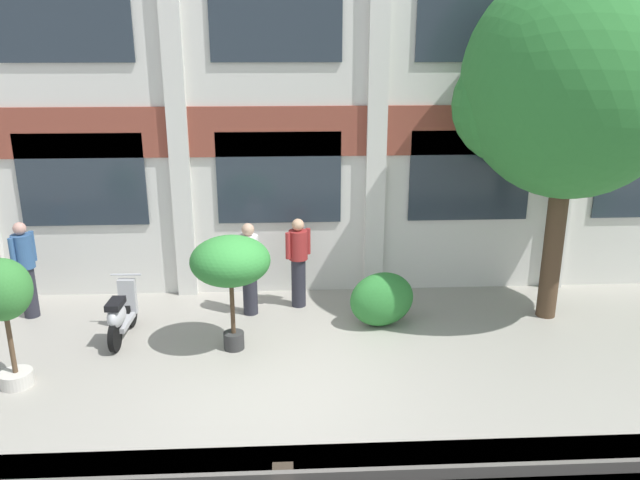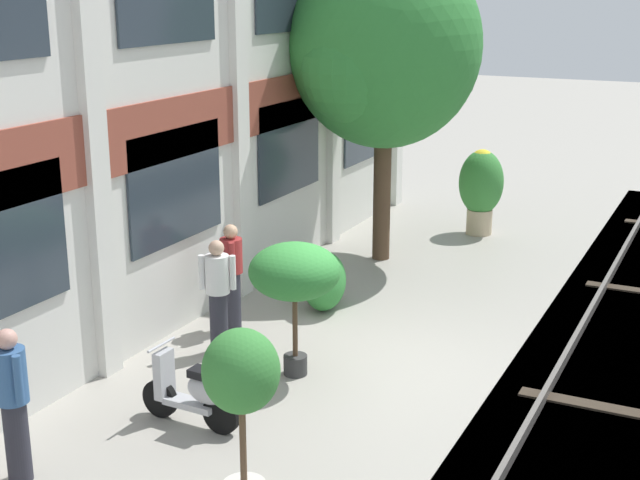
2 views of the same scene
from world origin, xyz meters
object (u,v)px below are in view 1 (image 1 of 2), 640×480
Objects in this scene: resident_by_doorway at (25,267)px; topiary_hedge at (382,299)px; potted_plant_low_pan at (3,297)px; resident_near_plants at (249,266)px; potted_plant_tall_urn at (230,263)px; scooter_second_parked at (121,315)px; broadleaf_tree at (572,89)px; resident_watching_tracks at (298,260)px.

topiary_hedge is at bearing 18.31° from resident_by_doorway.
resident_near_plants is at bearing 35.86° from potted_plant_low_pan.
potted_plant_tall_urn is 3.96m from resident_by_doorway.
scooter_second_parked is 2.15m from resident_by_doorway.
scooter_second_parked is at bearing -4.33° from resident_by_doorway.
topiary_hedge is (5.44, 1.71, -0.88)m from potted_plant_low_pan.
resident_by_doorway is 3.86m from resident_near_plants.
resident_by_doorway is at bearing 177.20° from broadleaf_tree.
resident_near_plants is at bearing -105.12° from resident_watching_tracks.
potted_plant_low_pan is 3.94m from resident_near_plants.
potted_plant_tall_urn reaches higher than scooter_second_parked.
resident_near_plants is 1.48× the size of topiary_hedge.
broadleaf_tree is at bearing -83.28° from scooter_second_parked.
resident_near_plants is 2.38m from topiary_hedge.
broadleaf_tree is at bearing 12.91° from potted_plant_low_pan.
resident_by_doorway reaches higher than topiary_hedge.
broadleaf_tree is 9.01m from potted_plant_low_pan.
potted_plant_low_pan reaches higher than resident_watching_tracks.
potted_plant_low_pan is at bearing -49.33° from resident_by_doorway.
broadleaf_tree is 9.59m from resident_by_doorway.
broadleaf_tree reaches higher than resident_near_plants.
potted_plant_tall_urn is at bearing -169.90° from broadleaf_tree.
potted_plant_tall_urn reaches higher than resident_near_plants.
potted_plant_low_pan is 4.82m from resident_watching_tracks.
potted_plant_low_pan is 1.14× the size of resident_watching_tracks.
resident_near_plants is (0.19, 1.33, -0.54)m from potted_plant_tall_urn.
topiary_hedge is at bearing 142.16° from resident_near_plants.
potted_plant_tall_urn is 1.10× the size of resident_near_plants.
resident_by_doorway is (-1.83, 1.01, 0.50)m from scooter_second_parked.
topiary_hedge is (-2.97, -0.22, -3.46)m from broadleaf_tree.
resident_by_doorway reaches higher than scooter_second_parked.
potted_plant_low_pan is at bearing 12.52° from resident_near_plants.
potted_plant_tall_urn is 1.07× the size of resident_by_doorway.
resident_watching_tracks is at bearing 57.06° from potted_plant_tall_urn.
potted_plant_low_pan is 3.13m from potted_plant_tall_urn.
topiary_hedge is (2.46, 0.75, -0.97)m from potted_plant_tall_urn.
resident_near_plants reaches higher than resident_watching_tracks.
resident_watching_tracks reaches higher than scooter_second_parked.
potted_plant_low_pan is 1.67× the size of topiary_hedge.
resident_by_doorway is 1.04× the size of resident_watching_tracks.
resident_watching_tracks is at bearing 147.68° from topiary_hedge.
resident_watching_tracks is at bearing 175.79° from resident_near_plants.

